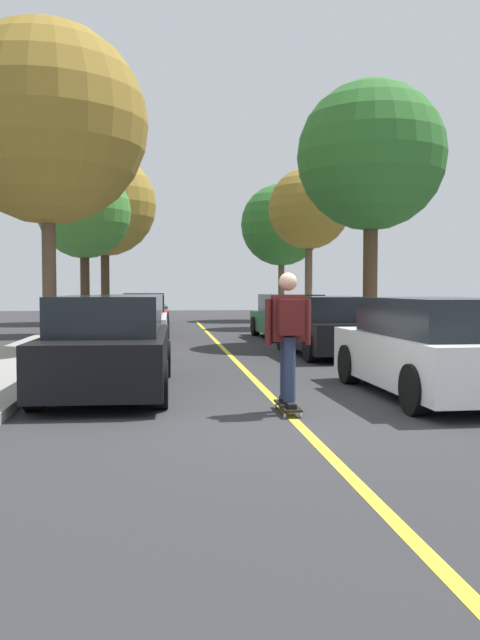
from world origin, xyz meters
The scene contains 18 objects.
ground centered at (0.00, 0.00, 0.00)m, with size 80.00×80.00×0.00m, color #2D2D30.
center_line centered at (0.00, 4.00, 0.00)m, with size 0.12×39.20×0.01m, color gold.
parked_car_left_nearest centered at (-2.36, 2.38, 0.71)m, with size 1.89×4.58×1.46m.
parked_car_left_near centered at (-2.36, 8.08, 0.70)m, with size 1.90×4.27×1.42m.
parked_car_left_far centered at (-2.36, 14.50, 0.68)m, with size 2.01×4.11×1.36m.
parked_car_left_farthest centered at (-2.36, 20.82, 0.68)m, with size 2.03×4.71×1.37m.
parked_car_right_nearest centered at (2.36, 1.33, 0.71)m, with size 1.96×4.22×1.44m.
parked_car_right_near centered at (2.36, 7.37, 0.67)m, with size 2.05×4.25×1.38m.
parked_car_right_far centered at (2.36, 12.73, 0.68)m, with size 2.00×4.08×1.38m.
street_tree_left_nearest centered at (-4.17, 7.95, 5.33)m, with size 4.59×4.59×7.50m.
street_tree_left_near centered at (-4.17, 14.98, 4.10)m, with size 3.10×3.10×5.54m.
street_tree_left_far centered at (-4.17, 22.78, 5.32)m, with size 4.63×4.63×7.51m.
street_tree_right_nearest centered at (4.17, 10.15, 5.20)m, with size 4.10×4.10×7.13m.
street_tree_right_near centered at (4.17, 18.11, 4.70)m, with size 3.20×3.20×6.18m.
street_tree_right_far centered at (4.17, 24.29, 4.65)m, with size 3.96×3.96×6.50m.
fire_hydrant centered at (-3.86, 7.02, 0.49)m, with size 0.20×0.20×0.70m.
skateboard centered at (0.01, 0.34, 0.09)m, with size 0.22×0.84×0.10m.
skateboarder centered at (0.01, 0.30, 1.05)m, with size 0.58×0.70×1.67m.
Camera 1 is at (-1.54, -7.91, 1.57)m, focal length 37.50 mm.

